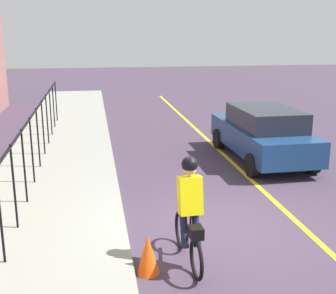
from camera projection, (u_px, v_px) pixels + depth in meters
The scene contains 7 objects.
ground_plane at pixel (220, 228), 8.51m from camera, with size 80.00×80.00×0.00m, color #3E3242.
lane_line_centre at pixel (297, 222), 8.77m from camera, with size 36.00×0.12×0.01m, color yellow.
sidewalk at pixel (38, 238), 7.93m from camera, with size 40.00×3.20×0.15m, color gray.
iron_fence at pixel (18, 160), 8.51m from camera, with size 19.40×0.04×1.60m.
cyclist_lead at pixel (189, 212), 6.95m from camera, with size 1.71×0.37×1.83m.
patrol_sedan at pixel (263, 133), 12.81m from camera, with size 4.43×1.98×1.58m.
traffic_cone_near at pixel (148, 254), 6.83m from camera, with size 0.36×0.36×0.65m, color #FD560F.
Camera 1 is at (-7.54, 2.31, 3.68)m, focal length 46.94 mm.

